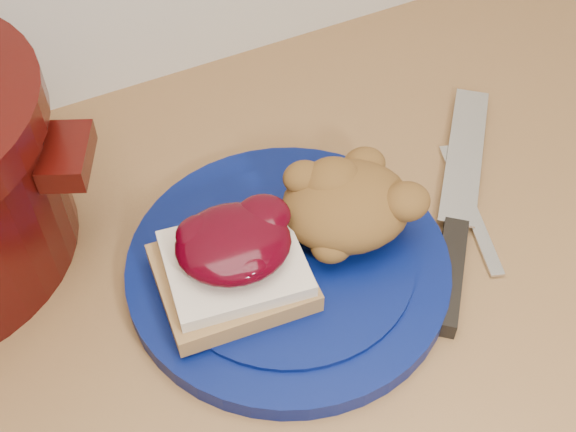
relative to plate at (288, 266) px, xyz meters
name	(u,v)px	position (x,y,z in m)	size (l,w,h in m)	color
plate	(288,266)	(0.00, 0.00, 0.00)	(0.28, 0.28, 0.02)	#050F49
sandwich	(233,261)	(-0.05, 0.00, 0.04)	(0.13, 0.11, 0.06)	olive
stuffing_mound	(346,206)	(0.06, 0.01, 0.04)	(0.11, 0.10, 0.06)	brown
chef_knife	(454,238)	(0.15, -0.04, 0.00)	(0.22, 0.25, 0.02)	black
butter_knife	(469,206)	(0.19, -0.01, -0.01)	(0.16, 0.01, 0.00)	silver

